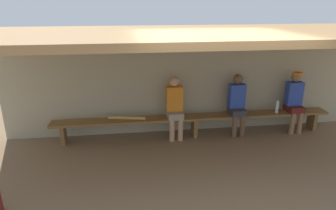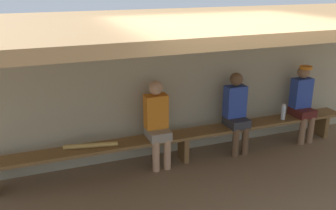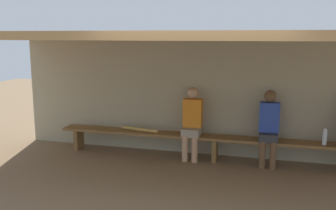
% 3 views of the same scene
% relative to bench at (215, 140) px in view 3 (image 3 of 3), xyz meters
% --- Properties ---
extents(ground_plane, '(24.00, 24.00, 0.00)m').
position_rel_bench_xyz_m(ground_plane, '(0.00, -1.55, -0.39)').
color(ground_plane, brown).
extents(back_wall, '(8.00, 0.20, 2.20)m').
position_rel_bench_xyz_m(back_wall, '(0.00, 0.45, 0.71)').
color(back_wall, tan).
rests_on(back_wall, ground).
extents(dugout_roof, '(8.00, 2.80, 0.12)m').
position_rel_bench_xyz_m(dugout_roof, '(0.00, -0.85, 1.87)').
color(dugout_roof, '#9E7547').
rests_on(dugout_roof, back_wall).
extents(bench, '(6.00, 0.36, 0.46)m').
position_rel_bench_xyz_m(bench, '(0.00, 0.00, 0.00)').
color(bench, brown).
rests_on(bench, ground).
extents(player_with_sunglasses, '(0.34, 0.42, 1.34)m').
position_rel_bench_xyz_m(player_with_sunglasses, '(-0.43, 0.00, 0.34)').
color(player_with_sunglasses, gray).
rests_on(player_with_sunglasses, ground).
extents(player_in_white, '(0.34, 0.42, 1.34)m').
position_rel_bench_xyz_m(player_in_white, '(0.93, 0.00, 0.34)').
color(player_in_white, '#333338').
rests_on(player_in_white, ground).
extents(water_bottle_clear, '(0.07, 0.07, 0.27)m').
position_rel_bench_xyz_m(water_bottle_clear, '(1.84, -0.04, 0.20)').
color(water_bottle_clear, silver).
rests_on(water_bottle_clear, bench).
extents(baseball_bat, '(0.77, 0.21, 0.07)m').
position_rel_bench_xyz_m(baseball_bat, '(-1.44, -0.00, 0.11)').
color(baseball_bat, tan).
rests_on(baseball_bat, bench).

